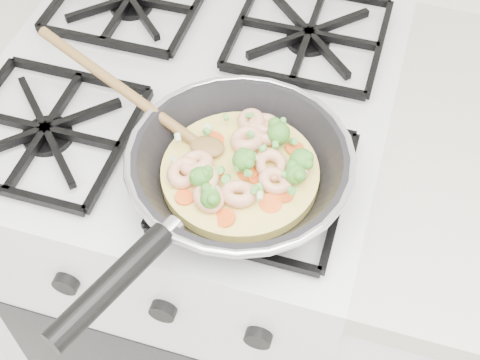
# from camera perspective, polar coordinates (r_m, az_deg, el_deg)

# --- Properties ---
(stove) EXTENTS (0.60, 0.60, 0.92)m
(stove) POSITION_cam_1_polar(r_m,az_deg,el_deg) (1.34, -3.42, -5.62)
(stove) COLOR white
(stove) RESTS_ON ground
(skillet) EXTENTS (0.45, 0.43, 0.10)m
(skillet) POSITION_cam_1_polar(r_m,az_deg,el_deg) (0.82, -0.24, 0.97)
(skillet) COLOR black
(skillet) RESTS_ON stove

